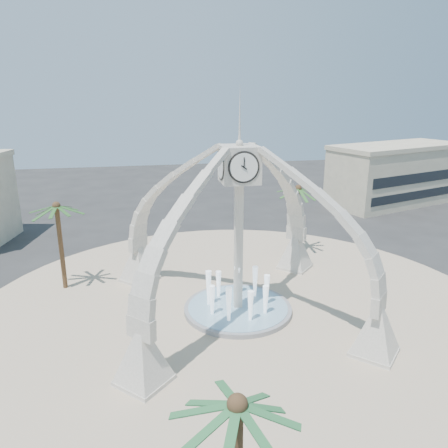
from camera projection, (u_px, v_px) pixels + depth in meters
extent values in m
plane|color=#282828|center=(238.00, 311.00, 32.59)|extent=(140.00, 140.00, 0.00)
cylinder|color=tan|center=(238.00, 311.00, 32.58)|extent=(40.00, 40.00, 0.06)
cube|color=beige|center=(238.00, 250.00, 31.16)|extent=(0.55, 0.55, 9.80)
cube|color=beige|center=(239.00, 164.00, 29.38)|extent=(2.50, 2.50, 2.50)
cone|color=beige|center=(240.00, 115.00, 28.44)|extent=(0.20, 0.20, 4.00)
cylinder|color=white|center=(244.00, 167.00, 28.17)|extent=(1.84, 0.04, 1.84)
pyramid|color=beige|center=(295.00, 252.00, 40.09)|extent=(3.80, 3.80, 3.20)
pyramid|color=beige|center=(139.00, 264.00, 37.42)|extent=(3.80, 3.80, 3.20)
pyramid|color=beige|center=(143.00, 358.00, 24.15)|extent=(3.80, 3.80, 3.20)
pyramid|color=beige|center=(376.00, 331.00, 26.83)|extent=(3.80, 3.80, 3.20)
cylinder|color=gray|center=(238.00, 309.00, 32.53)|extent=(8.00, 8.00, 0.40)
cylinder|color=#83ACC3|center=(238.00, 306.00, 32.46)|extent=(7.40, 7.40, 0.04)
cone|color=white|center=(238.00, 287.00, 32.00)|extent=(0.60, 0.60, 3.20)
cube|color=beige|center=(395.00, 176.00, 63.37)|extent=(21.49, 13.79, 8.00)
cube|color=beige|center=(399.00, 146.00, 62.12)|extent=(21.87, 14.17, 0.60)
cylinder|color=brown|center=(61.00, 247.00, 35.45)|extent=(0.38, 0.38, 7.22)
cylinder|color=brown|center=(297.00, 221.00, 43.50)|extent=(0.40, 0.40, 6.83)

